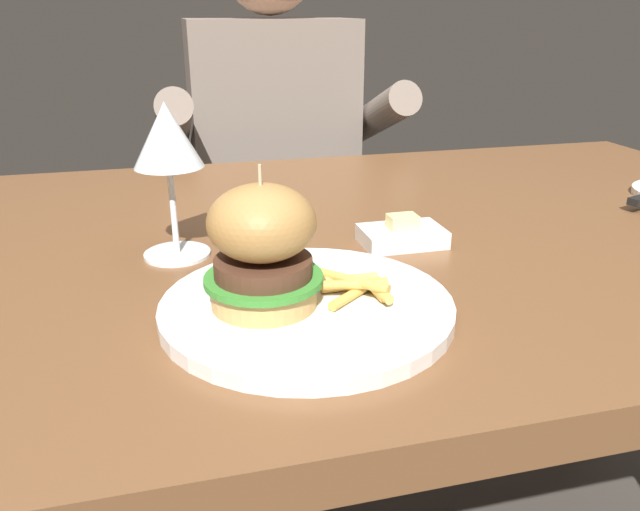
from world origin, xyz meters
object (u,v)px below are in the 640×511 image
Objects in this scene: main_plate at (307,307)px; butter_dish at (402,235)px; wine_glass at (167,143)px; diner_person at (275,207)px; burger_sandwich at (263,247)px.

main_plate is 0.21m from butter_dish.
butter_dish is (0.26, -0.03, -0.12)m from wine_glass.
butter_dish is (0.15, 0.15, 0.00)m from main_plate.
butter_dish reaches higher than main_plate.
wine_glass is 0.28m from butter_dish.
main_plate is at bearing -98.47° from diner_person.
butter_dish is 0.77m from diner_person.
diner_person reaches higher than butter_dish.
diner_person is (0.24, 0.72, -0.30)m from wine_glass.
diner_person is at bearing 79.13° from burger_sandwich.
main_plate is 0.93m from diner_person.
wine_glass is at bearing -108.58° from diner_person.
burger_sandwich is 0.94m from diner_person.
butter_dish is (0.19, 0.15, -0.06)m from burger_sandwich.
diner_person is at bearing 71.42° from wine_glass.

